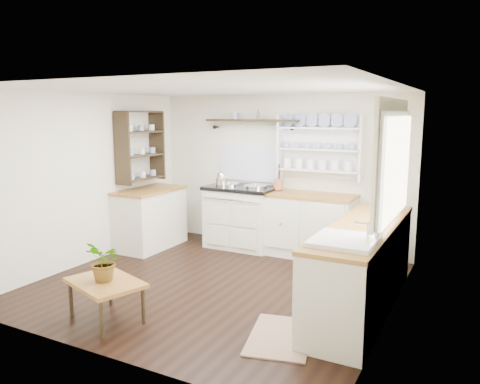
# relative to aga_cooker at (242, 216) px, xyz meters

# --- Properties ---
(floor) EXTENTS (4.00, 3.80, 0.01)m
(floor) POSITION_rel_aga_cooker_xyz_m (0.48, -1.57, -0.48)
(floor) COLOR black
(floor) RESTS_ON ground
(wall_back) EXTENTS (4.00, 0.02, 2.30)m
(wall_back) POSITION_rel_aga_cooker_xyz_m (0.48, 0.33, 0.67)
(wall_back) COLOR silver
(wall_back) RESTS_ON ground
(wall_right) EXTENTS (0.02, 3.80, 2.30)m
(wall_right) POSITION_rel_aga_cooker_xyz_m (2.48, -1.57, 0.67)
(wall_right) COLOR silver
(wall_right) RESTS_ON ground
(wall_left) EXTENTS (0.02, 3.80, 2.30)m
(wall_left) POSITION_rel_aga_cooker_xyz_m (-1.52, -1.57, 0.67)
(wall_left) COLOR silver
(wall_left) RESTS_ON ground
(ceiling) EXTENTS (4.00, 3.80, 0.01)m
(ceiling) POSITION_rel_aga_cooker_xyz_m (0.48, -1.57, 1.82)
(ceiling) COLOR white
(ceiling) RESTS_ON wall_back
(window) EXTENTS (0.08, 1.55, 1.22)m
(window) POSITION_rel_aga_cooker_xyz_m (2.43, -1.42, 1.09)
(window) COLOR white
(window) RESTS_ON wall_right
(aga_cooker) EXTENTS (1.05, 0.73, 0.97)m
(aga_cooker) POSITION_rel_aga_cooker_xyz_m (0.00, 0.00, 0.00)
(aga_cooker) COLOR silver
(aga_cooker) RESTS_ON floor
(back_cabinets) EXTENTS (1.27, 0.63, 0.90)m
(back_cabinets) POSITION_rel_aga_cooker_xyz_m (1.08, 0.03, -0.02)
(back_cabinets) COLOR beige
(back_cabinets) RESTS_ON floor
(right_cabinets) EXTENTS (0.62, 2.43, 0.90)m
(right_cabinets) POSITION_rel_aga_cooker_xyz_m (2.18, -1.47, -0.02)
(right_cabinets) COLOR beige
(right_cabinets) RESTS_ON floor
(belfast_sink) EXTENTS (0.55, 0.60, 0.45)m
(belfast_sink) POSITION_rel_aga_cooker_xyz_m (2.18, -2.22, 0.32)
(belfast_sink) COLOR white
(belfast_sink) RESTS_ON right_cabinets
(left_cabinets) EXTENTS (0.62, 1.13, 0.90)m
(left_cabinets) POSITION_rel_aga_cooker_xyz_m (-1.22, -0.67, -0.02)
(left_cabinets) COLOR beige
(left_cabinets) RESTS_ON floor
(plate_rack) EXTENTS (1.20, 0.22, 0.90)m
(plate_rack) POSITION_rel_aga_cooker_xyz_m (1.13, 0.29, 1.08)
(plate_rack) COLOR white
(plate_rack) RESTS_ON wall_back
(high_shelf) EXTENTS (1.50, 0.29, 0.16)m
(high_shelf) POSITION_rel_aga_cooker_xyz_m (0.08, 0.21, 1.43)
(high_shelf) COLOR black
(high_shelf) RESTS_ON wall_back
(left_shelving) EXTENTS (0.28, 0.80, 1.05)m
(left_shelving) POSITION_rel_aga_cooker_xyz_m (-1.36, -0.67, 1.07)
(left_shelving) COLOR black
(left_shelving) RESTS_ON wall_left
(kettle) EXTENTS (0.18, 0.18, 0.22)m
(kettle) POSITION_rel_aga_cooker_xyz_m (-0.28, -0.12, 0.56)
(kettle) COLOR silver
(kettle) RESTS_ON aga_cooker
(utensil_crock) EXTENTS (0.13, 0.13, 0.16)m
(utensil_crock) POSITION_rel_aga_cooker_xyz_m (0.55, 0.11, 0.51)
(utensil_crock) COLOR #AD583F
(utensil_crock) RESTS_ON back_cabinets
(center_table) EXTENTS (0.88, 0.75, 0.41)m
(center_table) POSITION_rel_aga_cooker_xyz_m (0.02, -2.93, -0.12)
(center_table) COLOR brown
(center_table) RESTS_ON floor
(potted_plant) EXTENTS (0.46, 0.44, 0.40)m
(potted_plant) POSITION_rel_aga_cooker_xyz_m (0.02, -2.93, 0.13)
(potted_plant) COLOR #3F7233
(potted_plant) RESTS_ON center_table
(floor_rug) EXTENTS (0.73, 0.95, 0.02)m
(floor_rug) POSITION_rel_aga_cooker_xyz_m (1.69, -2.47, -0.47)
(floor_rug) COLOR brown
(floor_rug) RESTS_ON floor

